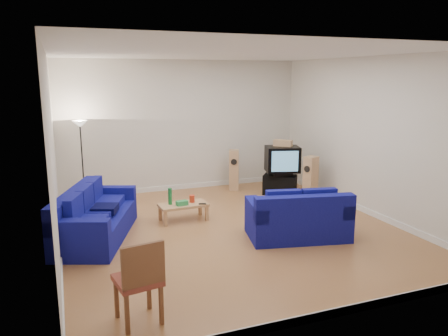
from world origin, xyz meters
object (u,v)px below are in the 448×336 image
object	(u,v)px
sofa_three_seat	(93,220)
coffee_table	(183,206)
sofa_loveseat	(298,220)
television	(282,159)
tv_stand	(280,185)

from	to	relation	value
sofa_three_seat	coffee_table	xyz separation A→B (m)	(1.74, 0.36, -0.03)
sofa_three_seat	sofa_loveseat	xyz separation A→B (m)	(3.37, -1.28, 0.00)
sofa_three_seat	television	xyz separation A→B (m)	(4.47, 1.38, 0.55)
sofa_three_seat	television	world-z (taller)	television
sofa_three_seat	tv_stand	distance (m)	4.68
tv_stand	television	distance (m)	0.64
sofa_loveseat	tv_stand	distance (m)	2.93
sofa_three_seat	tv_stand	world-z (taller)	sofa_three_seat
sofa_three_seat	coffee_table	world-z (taller)	sofa_three_seat
sofa_three_seat	coffee_table	size ratio (longest dim) A/B	2.53
tv_stand	television	world-z (taller)	television
coffee_table	television	xyz separation A→B (m)	(2.74, 1.02, 0.58)
coffee_table	television	world-z (taller)	television
sofa_loveseat	television	xyz separation A→B (m)	(1.10, 2.67, 0.55)
coffee_table	tv_stand	size ratio (longest dim) A/B	1.25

